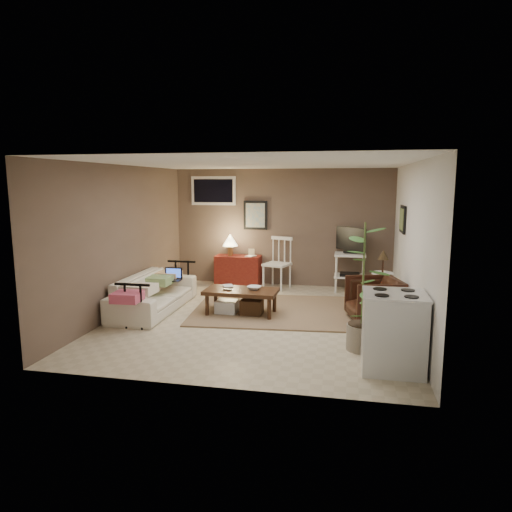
% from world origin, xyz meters
% --- Properties ---
extents(floor, '(5.00, 5.00, 0.00)m').
position_xyz_m(floor, '(0.00, 0.00, 0.00)').
color(floor, '#C1B293').
rests_on(floor, ground).
extents(art_back, '(0.50, 0.03, 0.60)m').
position_xyz_m(art_back, '(-0.55, 2.48, 1.45)').
color(art_back, black).
extents(art_right, '(0.03, 0.60, 0.45)m').
position_xyz_m(art_right, '(2.23, 1.05, 1.52)').
color(art_right, black).
extents(window, '(0.96, 0.03, 0.60)m').
position_xyz_m(window, '(-1.45, 2.48, 1.95)').
color(window, silver).
extents(rug, '(2.74, 2.27, 0.02)m').
position_xyz_m(rug, '(0.14, 0.46, 0.01)').
color(rug, '#8A6C50').
rests_on(rug, floor).
extents(coffee_table, '(1.18, 0.63, 0.44)m').
position_xyz_m(coffee_table, '(-0.32, 0.15, 0.25)').
color(coffee_table, '#3D2310').
rests_on(coffee_table, floor).
extents(sofa, '(0.60, 2.04, 0.80)m').
position_xyz_m(sofa, '(-1.80, 0.12, 0.40)').
color(sofa, silver).
rests_on(sofa, floor).
extents(sofa_pillows, '(0.39, 1.94, 0.14)m').
position_xyz_m(sofa_pillows, '(-1.75, -0.12, 0.49)').
color(sofa_pillows, beige).
rests_on(sofa_pillows, sofa).
extents(sofa_end_rails, '(0.55, 2.04, 0.69)m').
position_xyz_m(sofa_end_rails, '(-1.68, 0.12, 0.34)').
color(sofa_end_rails, black).
rests_on(sofa_end_rails, floor).
extents(laptop, '(0.31, 0.23, 0.21)m').
position_xyz_m(laptop, '(-1.60, 0.47, 0.52)').
color(laptop, black).
rests_on(laptop, sofa).
extents(red_console, '(0.93, 0.41, 1.08)m').
position_xyz_m(red_console, '(-0.89, 2.26, 0.37)').
color(red_console, maroon).
rests_on(red_console, floor).
extents(spindle_chair, '(0.59, 0.59, 1.03)m').
position_xyz_m(spindle_chair, '(-0.03, 2.16, 0.48)').
color(spindle_chair, silver).
rests_on(spindle_chair, floor).
extents(tv_stand, '(0.59, 0.57, 1.26)m').
position_xyz_m(tv_stand, '(1.40, 2.16, 0.67)').
color(tv_stand, silver).
rests_on(tv_stand, floor).
extents(side_table, '(0.37, 0.37, 0.98)m').
position_xyz_m(side_table, '(1.95, 1.15, 0.61)').
color(side_table, silver).
rests_on(side_table, floor).
extents(armchair, '(0.86, 0.89, 0.76)m').
position_xyz_m(armchair, '(1.77, 0.17, 0.38)').
color(armchair, black).
rests_on(armchair, floor).
extents(potted_plant, '(0.42, 0.42, 1.66)m').
position_xyz_m(potted_plant, '(1.55, -1.08, 0.88)').
color(potted_plant, gray).
rests_on(potted_plant, floor).
extents(stove, '(0.69, 0.65, 0.91)m').
position_xyz_m(stove, '(1.88, -1.65, 0.45)').
color(stove, silver).
rests_on(stove, floor).
extents(bowl, '(0.23, 0.09, 0.22)m').
position_xyz_m(bowl, '(-0.11, 0.20, 0.53)').
color(bowl, '#3D2310').
rests_on(bowl, coffee_table).
extents(book_table, '(0.15, 0.08, 0.22)m').
position_xyz_m(book_table, '(-0.65, 0.30, 0.52)').
color(book_table, '#3D2310').
rests_on(book_table, coffee_table).
extents(book_console, '(0.15, 0.08, 0.22)m').
position_xyz_m(book_console, '(-0.67, 2.23, 0.73)').
color(book_console, '#3D2310').
rests_on(book_console, red_console).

